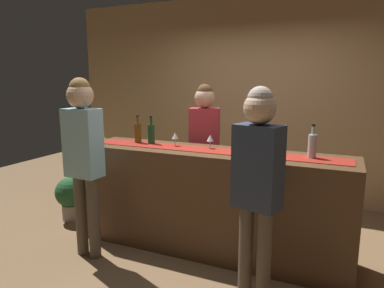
{
  "coord_description": "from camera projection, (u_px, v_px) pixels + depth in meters",
  "views": [
    {
      "loc": [
        1.17,
        -3.09,
        1.72
      ],
      "look_at": [
        -0.2,
        0.0,
        1.09
      ],
      "focal_mm": 32.32,
      "sensor_mm": 36.0,
      "label": 1
    }
  ],
  "objects": [
    {
      "name": "wine_bottle_green",
      "position": [
        151.0,
        134.0,
        3.7
      ],
      "size": [
        0.07,
        0.07,
        0.3
      ],
      "color": "#194723",
      "rests_on": "bar_counter"
    },
    {
      "name": "wine_glass_mid_counter",
      "position": [
        175.0,
        136.0,
        3.57
      ],
      "size": [
        0.07,
        0.07,
        0.14
      ],
      "color": "silver",
      "rests_on": "bar_counter"
    },
    {
      "name": "bar_counter",
      "position": [
        210.0,
        201.0,
        3.47
      ],
      "size": [
        2.71,
        0.6,
        1.04
      ],
      "primitive_type": "cube",
      "color": "#543821",
      "rests_on": "ground"
    },
    {
      "name": "wine_glass_near_customer",
      "position": [
        210.0,
        138.0,
        3.43
      ],
      "size": [
        0.07,
        0.07,
        0.14
      ],
      "color": "silver",
      "rests_on": "bar_counter"
    },
    {
      "name": "wine_bottle_amber",
      "position": [
        138.0,
        133.0,
        3.75
      ],
      "size": [
        0.07,
        0.07,
        0.3
      ],
      "color": "brown",
      "rests_on": "bar_counter"
    },
    {
      "name": "bartender",
      "position": [
        204.0,
        140.0,
        4.01
      ],
      "size": [
        0.38,
        0.28,
        1.67
      ],
      "rotation": [
        0.0,
        0.0,
        3.39
      ],
      "color": "#26262B",
      "rests_on": "ground"
    },
    {
      "name": "back_wall",
      "position": [
        258.0,
        98.0,
        5.0
      ],
      "size": [
        6.0,
        0.12,
        2.9
      ],
      "primitive_type": "cube",
      "color": "tan",
      "rests_on": "ground"
    },
    {
      "name": "ground_plane",
      "position": [
        210.0,
        249.0,
        3.56
      ],
      "size": [
        10.0,
        10.0,
        0.0
      ],
      "primitive_type": "plane",
      "color": "brown"
    },
    {
      "name": "counter_runner_cloth",
      "position": [
        211.0,
        150.0,
        3.37
      ],
      "size": [
        2.57,
        0.28,
        0.01
      ],
      "primitive_type": "cube",
      "color": "maroon",
      "rests_on": "bar_counter"
    },
    {
      "name": "potted_plant_small",
      "position": [
        71.0,
        195.0,
        4.26
      ],
      "size": [
        0.37,
        0.37,
        0.54
      ],
      "color": "#9E9389",
      "rests_on": "ground"
    },
    {
      "name": "customer_browsing",
      "position": [
        83.0,
        148.0,
        3.25
      ],
      "size": [
        0.35,
        0.24,
        1.74
      ],
      "rotation": [
        0.0,
        0.0,
        -0.04
      ],
      "color": "brown",
      "rests_on": "ground"
    },
    {
      "name": "customer_sipping",
      "position": [
        257.0,
        175.0,
        2.53
      ],
      "size": [
        0.38,
        0.29,
        1.68
      ],
      "rotation": [
        0.0,
        0.0,
        -0.28
      ],
      "color": "brown",
      "rests_on": "ground"
    },
    {
      "name": "potted_plant_tall",
      "position": [
        91.0,
        163.0,
        4.84
      ],
      "size": [
        0.68,
        0.68,
        0.99
      ],
      "color": "brown",
      "rests_on": "ground"
    },
    {
      "name": "wine_bottle_clear",
      "position": [
        312.0,
        146.0,
        3.02
      ],
      "size": [
        0.07,
        0.07,
        0.3
      ],
      "color": "#B2C6C1",
      "rests_on": "bar_counter"
    }
  ]
}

